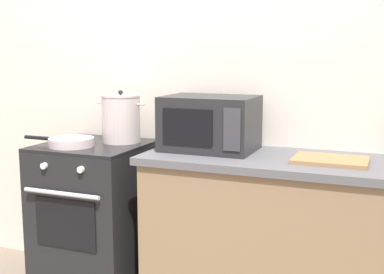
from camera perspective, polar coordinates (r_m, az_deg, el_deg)
The scene contains 8 objects.
back_wall at distance 3.08m, azimuth 2.90°, elevation 5.61°, with size 4.40×0.10×2.50m, color silver.
lower_cabinet_right at distance 2.78m, azimuth 12.32°, elevation -12.22°, with size 1.64×0.56×0.88m, color #8C7051.
countertop_right at distance 2.64m, azimuth 12.67°, elevation -2.89°, with size 1.70×0.60×0.04m, color #59595E.
stove at distance 3.19m, azimuth -10.74°, elevation -8.92°, with size 0.60×0.64×0.92m.
stock_pot at distance 3.09m, azimuth -7.96°, elevation 2.08°, with size 0.32×0.24×0.32m.
frying_pan at distance 3.02m, azimuth -13.48°, elevation -0.54°, with size 0.46×0.26×0.05m.
microwave at distance 2.81m, azimuth 2.03°, elevation 1.56°, with size 0.50×0.37×0.30m.
cutting_board at distance 2.60m, azimuth 15.28°, elevation -2.52°, with size 0.36×0.26×0.02m, color #997047.
Camera 1 is at (1.31, -1.93, 1.45)m, focal length 47.54 mm.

